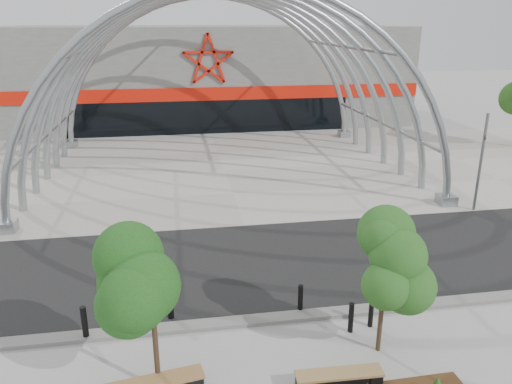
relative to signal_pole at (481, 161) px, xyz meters
name	(u,v)px	position (x,y,z in m)	size (l,w,h in m)	color
ground	(278,315)	(-10.91, -7.11, -2.41)	(140.00, 140.00, 0.00)	#9E9E99
road	(258,262)	(-10.91, -3.61, -2.40)	(140.00, 7.00, 0.02)	black
forecourt	(224,171)	(-10.91, 8.39, -2.39)	(60.00, 17.00, 0.04)	#A7A196
kerb	(279,318)	(-10.91, -7.36, -2.35)	(60.00, 0.50, 0.12)	slate
arena_building	(203,73)	(-10.91, 26.35, 1.58)	(34.00, 15.24, 8.00)	slate
vault_canopy	(224,171)	(-10.91, 8.39, -2.39)	(20.80, 15.80, 20.36)	#90969A
signal_pole	(481,161)	(0.00, 0.00, 0.00)	(0.18, 0.65, 4.61)	slate
street_tree_0	(151,282)	(-14.42, -9.76, 0.52)	(1.78, 1.78, 4.07)	#2F2116
street_tree_1	(386,262)	(-8.56, -9.21, 0.26)	(1.57, 1.57, 3.72)	#322417
bench_1	(339,380)	(-10.09, -10.45, -2.19)	(2.16, 0.54, 0.45)	black
bollard_0	(85,323)	(-16.46, -7.42, -1.89)	(0.17, 0.17, 1.04)	black
bollard_1	(170,302)	(-14.11, -6.75, -1.84)	(0.18, 0.18, 1.14)	black
bollard_2	(300,299)	(-10.20, -7.08, -1.94)	(0.15, 0.15, 0.93)	black
bollard_3	(351,318)	(-9.02, -8.28, -1.95)	(0.15, 0.15, 0.92)	black
bollard_4	(371,313)	(-8.35, -8.12, -1.96)	(0.14, 0.14, 0.90)	black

